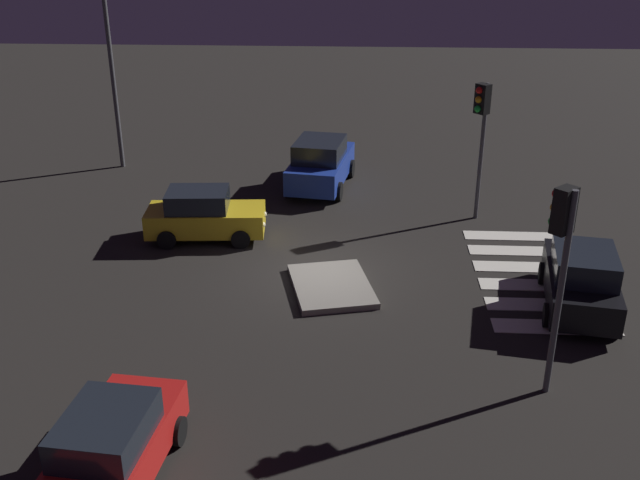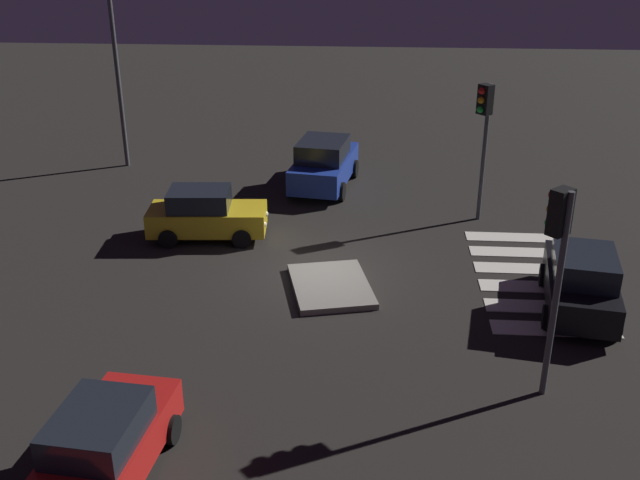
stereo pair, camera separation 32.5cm
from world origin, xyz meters
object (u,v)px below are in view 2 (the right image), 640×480
at_px(car_blue, 324,164).
at_px(traffic_light_south, 558,243).
at_px(car_red, 105,444).
at_px(street_lamp, 113,31).
at_px(car_black, 581,281).
at_px(car_yellow, 206,214).
at_px(traffic_light_east, 484,119).
at_px(traffic_island, 331,286).

bearing_deg(car_blue, traffic_light_south, -147.93).
height_order(car_red, street_lamp, street_lamp).
distance_m(car_black, traffic_light_south, 4.90).
relative_size(car_yellow, traffic_light_east, 0.83).
relative_size(car_red, car_blue, 0.84).
relative_size(car_red, traffic_light_east, 0.83).
xyz_separation_m(car_black, car_yellow, (4.02, 10.75, -0.04)).
relative_size(traffic_island, street_lamp, 0.40).
distance_m(car_black, car_yellow, 11.48).
distance_m(car_red, car_blue, 16.42).
relative_size(car_black, car_blue, 0.91).
bearing_deg(car_black, car_red, 134.40).
distance_m(car_black, traffic_light_east, 6.98).
height_order(traffic_island, car_red, car_red).
bearing_deg(traffic_light_east, car_blue, -69.31).
xyz_separation_m(car_black, car_blue, (9.09, 7.29, 0.09)).
xyz_separation_m(car_black, traffic_light_east, (6.16, 1.91, 2.67)).
bearing_deg(traffic_light_south, car_blue, -19.71).
distance_m(car_yellow, traffic_light_south, 12.16).
height_order(car_black, street_lamp, street_lamp).
bearing_deg(car_blue, traffic_island, -166.28).
distance_m(traffic_island, car_yellow, 5.39).
height_order(car_yellow, street_lamp, street_lamp).
bearing_deg(car_red, traffic_island, -19.38).
relative_size(car_blue, street_lamp, 0.57).
bearing_deg(car_yellow, car_blue, 51.49).
bearing_deg(car_red, car_black, -49.58).
xyz_separation_m(traffic_island, street_lamp, (10.43, 9.08, 5.34)).
relative_size(car_yellow, car_blue, 0.84).
height_order(car_black, car_red, car_black).
relative_size(traffic_island, traffic_light_south, 0.68).
height_order(traffic_island, car_yellow, car_yellow).
height_order(car_red, car_blue, car_blue).
distance_m(traffic_island, car_blue, 8.43).
distance_m(car_black, street_lamp, 19.74).
xyz_separation_m(car_yellow, car_red, (-11.10, -0.55, -0.01)).
bearing_deg(traffic_island, car_yellow, 51.89).
bearing_deg(traffic_light_south, car_red, 68.70).
distance_m(car_yellow, car_blue, 6.13).
height_order(traffic_island, street_lamp, street_lamp).
xyz_separation_m(car_blue, traffic_light_east, (-2.93, -5.38, 2.58)).
bearing_deg(car_red, car_blue, -4.52).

